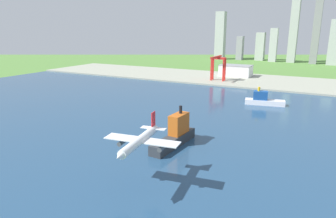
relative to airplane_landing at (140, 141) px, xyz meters
name	(u,v)px	position (x,y,z in m)	size (l,w,h in m)	color
ground_plane	(236,110)	(1.14, 178.36, -26.55)	(2400.00, 2400.00, 0.00)	#528138
water_bay	(217,126)	(1.14, 118.36, -26.48)	(840.00, 360.00, 0.15)	navy
industrial_pier	(269,82)	(1.14, 368.36, -25.30)	(840.00, 140.00, 2.50)	#9A9D8B
airplane_landing	(140,141)	(0.00, 0.00, 0.00)	(40.66, 44.38, 14.52)	silver
ferry_boat	(263,100)	(21.15, 216.18, -20.95)	(43.41, 18.97, 19.56)	white
container_barge	(176,134)	(-11.52, 63.91, -18.59)	(12.56, 49.75, 27.41)	#2D3338
port_crane_red	(218,63)	(-72.26, 333.97, 4.00)	(22.11, 46.52, 39.05)	red
warehouse_main	(236,70)	(-60.33, 396.25, -14.52)	(53.60, 33.29, 19.01)	white
distant_skyline	(303,36)	(18.92, 706.33, 38.12)	(396.75, 58.11, 156.89)	#ABAEAF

